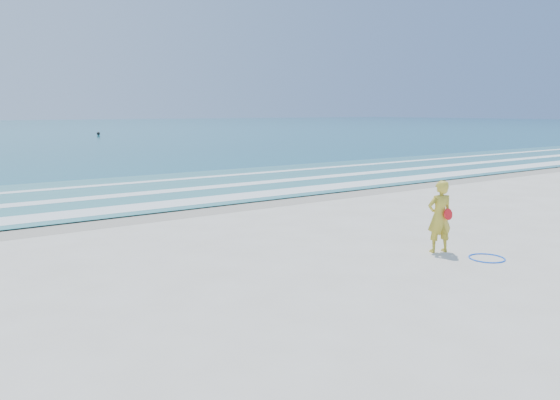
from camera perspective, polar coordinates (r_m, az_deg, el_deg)
ground at (r=11.30m, az=11.48°, el=-7.76°), size 400.00×400.00×0.00m
wet_sand at (r=18.45m, az=-9.36°, el=-1.05°), size 400.00×2.40×0.00m
shallow at (r=22.99m, az=-14.89°, el=0.91°), size 400.00×10.00×0.01m
foam_near at (r=19.60m, az=-11.05°, el=-0.34°), size 400.00×1.40×0.01m
foam_mid at (r=22.24m, az=-14.16°, el=0.69°), size 400.00×0.90×0.01m
foam_far at (r=25.32m, az=-16.90°, el=1.59°), size 400.00×0.60×0.01m
hoop at (r=13.15m, az=20.80°, el=-5.70°), size 0.79×0.79×0.03m
buoy at (r=76.99m, az=-18.45°, el=6.60°), size 0.44×0.44×0.44m
woman at (r=13.23m, az=16.33°, el=-1.67°), size 0.72×0.58×1.70m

